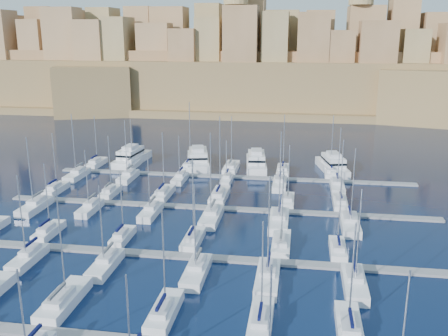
% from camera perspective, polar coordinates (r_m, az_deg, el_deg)
% --- Properties ---
extents(ground, '(600.00, 600.00, 0.00)m').
position_cam_1_polar(ground, '(87.75, -2.06, -6.90)').
color(ground, black).
rests_on(ground, ground).
extents(pontoon_mid_near, '(84.00, 2.00, 0.40)m').
position_cam_1_polar(pontoon_mid_near, '(76.91, -3.76, -10.08)').
color(pontoon_mid_near, slate).
rests_on(pontoon_mid_near, ground).
extents(pontoon_mid_far, '(84.00, 2.00, 0.40)m').
position_cam_1_polar(pontoon_mid_far, '(96.87, -0.95, -4.60)').
color(pontoon_mid_far, slate).
rests_on(pontoon_mid_far, ground).
extents(pontoon_far, '(84.00, 2.00, 0.40)m').
position_cam_1_polar(pontoon_far, '(117.56, 0.86, -1.01)').
color(pontoon_far, slate).
rests_on(pontoon_far, ground).
extents(sailboat_2, '(3.11, 10.38, 15.75)m').
position_cam_1_polar(sailboat_2, '(67.30, -17.85, -14.21)').
color(sailboat_2, white).
rests_on(sailboat_2, ground).
extents(sailboat_3, '(2.75, 9.16, 13.67)m').
position_cam_1_polar(sailboat_3, '(62.45, -6.84, -16.01)').
color(sailboat_3, white).
rests_on(sailboat_3, ground).
extents(sailboat_4, '(2.66, 8.88, 13.10)m').
position_cam_1_polar(sailboat_4, '(60.57, 4.23, -17.02)').
color(sailboat_4, white).
rests_on(sailboat_4, ground).
extents(sailboat_5, '(2.78, 9.27, 13.50)m').
position_cam_1_polar(sailboat_5, '(60.96, 14.09, -17.25)').
color(sailboat_5, white).
rests_on(sailboat_5, ground).
extents(sailboat_13, '(2.40, 8.02, 12.66)m').
position_cam_1_polar(sailboat_13, '(89.57, -19.40, -6.83)').
color(sailboat_13, white).
rests_on(sailboat_13, ground).
extents(sailboat_14, '(2.24, 7.47, 12.03)m').
position_cam_1_polar(sailboat_14, '(84.14, -11.53, -7.69)').
color(sailboat_14, white).
rests_on(sailboat_14, ground).
extents(sailboat_15, '(2.59, 8.63, 14.27)m').
position_cam_1_polar(sailboat_15, '(81.49, -3.56, -8.15)').
color(sailboat_15, white).
rests_on(sailboat_15, ground).
extents(sailboat_16, '(2.82, 9.40, 13.25)m').
position_cam_1_polar(sailboat_16, '(80.20, 6.55, -8.62)').
color(sailboat_16, white).
rests_on(sailboat_16, ground).
extents(sailboat_17, '(2.43, 8.09, 12.40)m').
position_cam_1_polar(sailboat_17, '(79.85, 12.87, -9.05)').
color(sailboat_17, white).
rests_on(sailboat_17, ground).
extents(sailboat_19, '(2.56, 8.52, 13.94)m').
position_cam_1_polar(sailboat_19, '(80.63, -21.48, -9.51)').
color(sailboat_19, white).
rests_on(sailboat_19, ground).
extents(sailboat_20, '(2.73, 9.08, 13.13)m').
position_cam_1_polar(sailboat_20, '(75.23, -13.38, -10.64)').
color(sailboat_20, white).
rests_on(sailboat_20, ground).
extents(sailboat_21, '(2.87, 9.55, 13.96)m').
position_cam_1_polar(sailboat_21, '(71.32, -3.16, -11.71)').
color(sailboat_21, white).
rests_on(sailboat_21, ground).
extents(sailboat_22, '(3.07, 10.24, 15.64)m').
position_cam_1_polar(sailboat_22, '(69.80, 5.01, -12.36)').
color(sailboat_22, white).
rests_on(sailboat_22, ground).
extents(sailboat_23, '(2.94, 9.81, 14.39)m').
position_cam_1_polar(sailboat_23, '(70.36, 14.68, -12.61)').
color(sailboat_23, white).
rests_on(sailboat_23, ground).
extents(sailboat_24, '(2.54, 8.46, 13.07)m').
position_cam_1_polar(sailboat_24, '(112.56, -18.67, -2.29)').
color(sailboat_24, white).
rests_on(sailboat_24, ground).
extents(sailboat_25, '(2.42, 8.05, 12.95)m').
position_cam_1_polar(sailboat_25, '(107.34, -12.85, -2.70)').
color(sailboat_25, white).
rests_on(sailboat_25, ground).
extents(sailboat_26, '(2.84, 9.46, 13.83)m').
position_cam_1_polar(sailboat_26, '(104.43, -6.95, -2.91)').
color(sailboat_26, white).
rests_on(sailboat_26, ground).
extents(sailboat_27, '(3.08, 10.25, 17.33)m').
position_cam_1_polar(sailboat_27, '(102.32, -0.53, -3.16)').
color(sailboat_27, white).
rests_on(sailboat_27, ground).
extents(sailboat_28, '(2.43, 8.10, 12.28)m').
position_cam_1_polar(sailboat_28, '(100.12, 7.30, -3.74)').
color(sailboat_28, white).
rests_on(sailboat_28, ground).
extents(sailboat_29, '(2.68, 8.95, 13.56)m').
position_cam_1_polar(sailboat_29, '(100.84, 13.12, -3.88)').
color(sailboat_29, white).
rests_on(sailboat_29, ground).
extents(sailboat_30, '(2.96, 9.86, 14.76)m').
position_cam_1_polar(sailboat_30, '(102.86, -20.78, -4.10)').
color(sailboat_30, white).
rests_on(sailboat_30, ground).
extents(sailboat_31, '(2.52, 8.40, 12.47)m').
position_cam_1_polar(sailboat_31, '(98.69, -15.06, -4.44)').
color(sailboat_31, white).
rests_on(sailboat_31, ground).
extents(sailboat_32, '(2.65, 8.84, 12.01)m').
position_cam_1_polar(sailboat_32, '(94.39, -8.37, -4.97)').
color(sailboat_32, white).
rests_on(sailboat_32, ground).
extents(sailboat_33, '(3.11, 10.38, 16.65)m').
position_cam_1_polar(sailboat_33, '(91.02, -1.43, -5.54)').
color(sailboat_33, white).
rests_on(sailboat_33, ground).
extents(sailboat_34, '(3.31, 11.04, 17.20)m').
position_cam_1_polar(sailboat_34, '(89.48, 6.29, -6.00)').
color(sailboat_34, white).
rests_on(sailboat_34, ground).
extents(sailboat_35, '(3.09, 10.30, 14.79)m').
position_cam_1_polar(sailboat_35, '(90.26, 14.20, -6.22)').
color(sailboat_35, white).
rests_on(sailboat_35, ground).
extents(sailboat_36, '(2.65, 8.82, 13.23)m').
position_cam_1_polar(sailboat_36, '(131.85, -14.38, 0.54)').
color(sailboat_36, white).
rests_on(sailboat_36, ground).
extents(sailboat_37, '(2.43, 8.10, 12.58)m').
position_cam_1_polar(sailboat_37, '(128.12, -10.50, 0.34)').
color(sailboat_37, white).
rests_on(sailboat_37, ground).
extents(sailboat_38, '(3.03, 10.10, 17.04)m').
position_cam_1_polar(sailboat_38, '(125.00, -3.93, 0.22)').
color(sailboat_38, white).
rests_on(sailboat_38, ground).
extents(sailboat_39, '(3.14, 10.46, 13.77)m').
position_cam_1_polar(sailboat_39, '(123.36, 0.81, 0.04)').
color(sailboat_39, white).
rests_on(sailboat_39, ground).
extents(sailboat_40, '(2.84, 9.48, 14.62)m').
position_cam_1_polar(sailboat_40, '(121.84, 6.74, -0.26)').
color(sailboat_40, white).
rests_on(sailboat_40, ground).
extents(sailboat_41, '(2.95, 9.84, 14.65)m').
position_cam_1_polar(sailboat_41, '(122.20, 12.08, -0.45)').
color(sailboat_41, white).
rests_on(sailboat_41, ground).
extents(sailboat_42, '(2.87, 9.57, 15.56)m').
position_cam_1_polar(sailboat_42, '(122.29, -16.44, -0.73)').
color(sailboat_42, white).
rests_on(sailboat_42, ground).
extents(sailboat_43, '(2.68, 8.95, 14.36)m').
position_cam_1_polar(sailboat_43, '(117.88, -10.90, -0.97)').
color(sailboat_43, white).
rests_on(sailboat_43, ground).
extents(sailboat_44, '(2.44, 8.13, 11.13)m').
position_cam_1_polar(sailboat_44, '(114.79, -5.05, -1.21)').
color(sailboat_44, white).
rests_on(sailboat_44, ground).
extents(sailboat_45, '(2.22, 7.41, 10.28)m').
position_cam_1_polar(sailboat_45, '(113.11, 0.31, -1.40)').
color(sailboat_45, white).
rests_on(sailboat_45, ground).
extents(sailboat_46, '(2.89, 9.65, 13.02)m').
position_cam_1_polar(sailboat_46, '(110.98, 6.39, -1.80)').
color(sailboat_46, white).
rests_on(sailboat_46, ground).
extents(sailboat_47, '(2.86, 9.53, 14.09)m').
position_cam_1_polar(sailboat_47, '(111.28, 12.81, -2.05)').
color(sailboat_47, white).
rests_on(sailboat_47, ground).
extents(motor_yacht_a, '(6.14, 16.23, 5.25)m').
position_cam_1_polar(motor_yacht_a, '(132.17, -10.53, 1.24)').
color(motor_yacht_a, white).
rests_on(motor_yacht_a, ground).
extents(motor_yacht_b, '(9.06, 18.39, 5.25)m').
position_cam_1_polar(motor_yacht_b, '(128.34, -2.99, 1.06)').
color(motor_yacht_b, white).
rests_on(motor_yacht_b, ground).
extents(motor_yacht_c, '(6.56, 16.36, 5.25)m').
position_cam_1_polar(motor_yacht_c, '(125.39, 3.70, 0.71)').
color(motor_yacht_c, white).
rests_on(motor_yacht_c, ground).
extents(motor_yacht_d, '(7.88, 16.22, 5.25)m').
position_cam_1_polar(motor_yacht_d, '(125.06, 12.30, 0.35)').
color(motor_yacht_d, white).
rests_on(motor_yacht_d, ground).
extents(fortified_city, '(460.00, 108.95, 59.52)m').
position_cam_1_polar(fortified_city, '(236.32, 5.05, 10.69)').
color(fortified_city, brown).
rests_on(fortified_city, ground).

